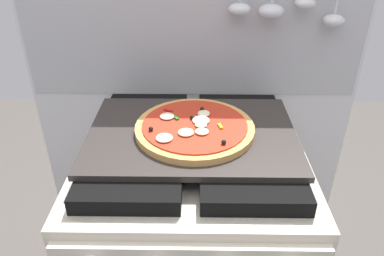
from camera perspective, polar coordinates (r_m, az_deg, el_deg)
kitchen_backsplash at (r=1.33m, az=0.35°, el=2.35°), size 1.10×0.09×1.55m
stove at (r=1.28m, az=-0.00°, el=-18.66°), size 0.60×0.64×0.90m
baking_tray at (r=0.98m, az=-0.00°, el=-0.91°), size 0.54×0.38×0.02m
pizza_left at (r=0.97m, az=0.37°, el=0.05°), size 0.31×0.31×0.03m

